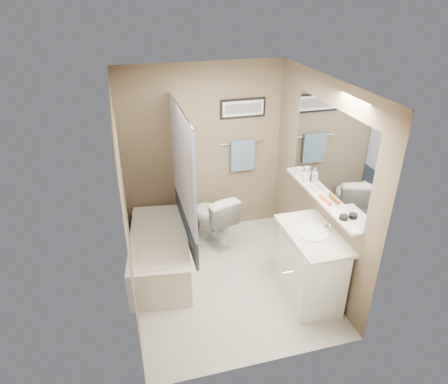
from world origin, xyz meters
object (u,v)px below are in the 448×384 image
object	(u,v)px
candle_bowl_near	(344,217)
glass_jar	(299,171)
hair_brush_front	(325,199)
toilet	(213,218)
vanity	(310,266)
soap_bottle	(306,175)
bathtub	(160,252)

from	to	relation	value
candle_bowl_near	glass_jar	bearing A→B (deg)	90.00
candle_bowl_near	hair_brush_front	distance (m)	0.39
toilet	glass_jar	world-z (taller)	glass_jar
toilet	candle_bowl_near	xyz separation A→B (m)	(0.99, -1.55, 0.75)
hair_brush_front	vanity	bearing A→B (deg)	-136.36
vanity	soap_bottle	xyz separation A→B (m)	(0.19, 0.69, 0.80)
bathtub	hair_brush_front	xyz separation A→B (m)	(1.79, -0.73, 0.89)
candle_bowl_near	vanity	bearing A→B (deg)	131.36
toilet	glass_jar	xyz separation A→B (m)	(0.99, -0.46, 0.78)
bathtub	candle_bowl_near	distance (m)	2.28
vanity	toilet	bearing A→B (deg)	127.18
vanity	soap_bottle	distance (m)	1.07
bathtub	hair_brush_front	size ratio (longest dim) A/B	6.82
bathtub	hair_brush_front	bearing A→B (deg)	-15.12
vanity	candle_bowl_near	xyz separation A→B (m)	(0.19, -0.21, 0.73)
glass_jar	hair_brush_front	bearing A→B (deg)	-90.00
candle_bowl_near	soap_bottle	size ratio (longest dim) A/B	0.54
bathtub	glass_jar	world-z (taller)	glass_jar
bathtub	vanity	size ratio (longest dim) A/B	1.67
vanity	candle_bowl_near	size ratio (longest dim) A/B	10.00
bathtub	glass_jar	bearing A→B (deg)	6.13
soap_bottle	hair_brush_front	bearing A→B (deg)	-90.00
bathtub	toilet	size ratio (longest dim) A/B	1.96
hair_brush_front	soap_bottle	size ratio (longest dim) A/B	1.33
vanity	glass_jar	distance (m)	1.18
vanity	hair_brush_front	xyz separation A→B (m)	(0.19, 0.18, 0.74)
glass_jar	vanity	bearing A→B (deg)	-101.93
hair_brush_front	glass_jar	distance (m)	0.70
hair_brush_front	toilet	bearing A→B (deg)	130.60
bathtub	soap_bottle	world-z (taller)	soap_bottle
bathtub	candle_bowl_near	xyz separation A→B (m)	(1.79, -1.12, 0.89)
glass_jar	soap_bottle	xyz separation A→B (m)	(0.00, -0.19, 0.03)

